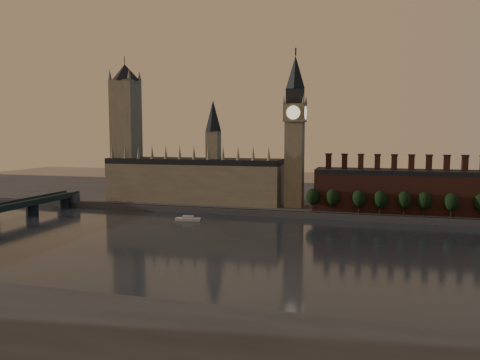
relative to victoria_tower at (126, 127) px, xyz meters
name	(u,v)px	position (x,y,z in m)	size (l,w,h in m)	color
ground	(236,249)	(120.00, -115.00, -59.09)	(900.00, 900.00, 0.00)	black
north_bank	(295,196)	(120.00, 63.04, -57.09)	(900.00, 182.00, 4.00)	#4B4C51
palace_of_westminster	(195,178)	(55.59, -0.09, -37.46)	(130.00, 30.30, 74.00)	gray
victoria_tower	(126,127)	(0.00, 0.00, 0.00)	(24.00, 24.00, 108.00)	gray
big_ben	(295,130)	(130.00, -5.00, -2.26)	(15.00, 15.00, 107.00)	gray
chimney_block	(402,190)	(200.00, -5.00, -41.27)	(110.00, 25.00, 37.00)	#592C22
embankment_tree_0	(313,197)	(144.49, -20.17, -45.62)	(8.60, 8.60, 14.88)	black
embankment_tree_1	(332,197)	(157.18, -20.38, -45.62)	(8.60, 8.60, 14.88)	black
embankment_tree_2	(359,199)	(173.64, -20.78, -45.62)	(8.60, 8.60, 14.88)	black
embankment_tree_3	(380,199)	(186.56, -20.97, -45.62)	(8.60, 8.60, 14.88)	black
embankment_tree_4	(404,200)	(200.72, -20.56, -45.62)	(8.60, 8.60, 14.88)	black
embankment_tree_5	(424,201)	(212.17, -20.29, -45.62)	(8.60, 8.60, 14.88)	black
embankment_tree_6	(452,202)	(227.26, -21.39, -45.62)	(8.60, 8.60, 14.88)	black
river_boat	(188,219)	(71.31, -53.40, -57.88)	(16.26, 6.97, 3.15)	silver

